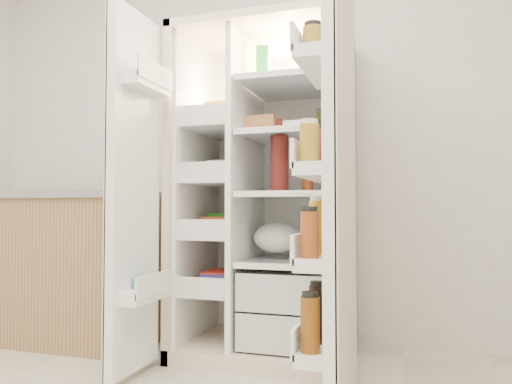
% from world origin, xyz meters
% --- Properties ---
extents(wall_back, '(4.00, 0.02, 2.70)m').
position_xyz_m(wall_back, '(0.00, 2.00, 1.35)').
color(wall_back, silver).
rests_on(wall_back, floor).
extents(refrigerator, '(0.92, 0.70, 1.80)m').
position_xyz_m(refrigerator, '(0.18, 1.65, 0.74)').
color(refrigerator, beige).
rests_on(refrigerator, floor).
extents(freezer_door, '(0.15, 0.40, 1.72)m').
position_xyz_m(freezer_door, '(-0.33, 1.05, 0.89)').
color(freezer_door, white).
rests_on(freezer_door, floor).
extents(fridge_door, '(0.17, 0.58, 1.72)m').
position_xyz_m(fridge_door, '(0.65, 0.96, 0.87)').
color(fridge_door, white).
rests_on(fridge_door, floor).
extents(kitchen_counter, '(1.25, 0.67, 0.91)m').
position_xyz_m(kitchen_counter, '(-1.12, 1.56, 0.46)').
color(kitchen_counter, '#A17F50').
rests_on(kitchen_counter, floor).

